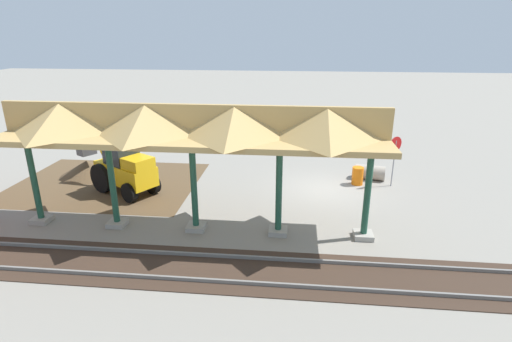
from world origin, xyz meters
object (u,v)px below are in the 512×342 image
object	(u,v)px
backhoe	(123,166)
traffic_barrel	(358,176)
stop_sign	(395,151)
concrete_pipe	(370,172)

from	to	relation	value
backhoe	traffic_barrel	distance (m)	11.44
backhoe	stop_sign	bearing A→B (deg)	-171.02
backhoe	concrete_pipe	size ratio (longest dim) A/B	3.08
backhoe	concrete_pipe	xyz separation A→B (m)	(-11.97, -2.91, -0.90)
concrete_pipe	stop_sign	bearing A→B (deg)	136.07
stop_sign	traffic_barrel	size ratio (longest dim) A/B	2.81
backhoe	traffic_barrel	size ratio (longest dim) A/B	5.51
concrete_pipe	traffic_barrel	world-z (taller)	traffic_barrel
stop_sign	concrete_pipe	world-z (taller)	stop_sign
stop_sign	concrete_pipe	bearing A→B (deg)	-43.93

